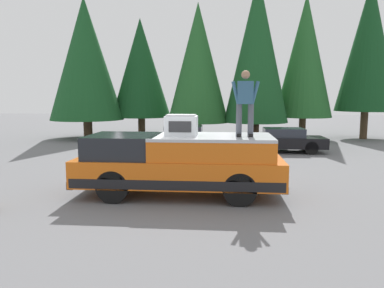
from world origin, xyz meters
TOP-DOWN VIEW (x-y plane):
  - ground_plane at (0.00, 0.00)m, footprint 90.00×90.00m
  - pickup_truck at (-0.29, -0.57)m, footprint 2.01×5.54m
  - compressor_unit at (-0.36, -0.63)m, footprint 0.65×0.84m
  - person_on_truck_bed at (-0.49, -2.29)m, footprint 0.29×0.72m
  - parked_car_black at (7.96, -4.56)m, footprint 1.64×4.10m
  - parked_car_grey at (8.76, 0.38)m, footprint 1.64×4.10m
  - conifer_far_left at (14.10, -10.61)m, footprint 3.71×3.71m
  - conifer_left at (13.63, -6.69)m, footprint 3.48×3.48m
  - conifer_center_left at (12.47, -3.66)m, footprint 3.83×3.83m
  - conifer_center_right at (12.60, -0.17)m, footprint 3.75×3.75m
  - conifer_right at (14.48, 3.78)m, footprint 3.94×3.94m
  - conifer_far_right at (12.91, 6.94)m, footprint 4.60×4.60m

SIDE VIEW (x-z plane):
  - ground_plane at x=0.00m, z-range 0.00..0.00m
  - parked_car_black at x=7.96m, z-range 0.00..1.16m
  - parked_car_grey at x=8.76m, z-range 0.00..1.16m
  - pickup_truck at x=-0.29m, z-range 0.05..1.70m
  - compressor_unit at x=-0.36m, z-range 1.65..2.21m
  - person_on_truck_bed at x=-0.49m, z-range 1.71..3.40m
  - conifer_right at x=14.48m, z-range 0.64..8.40m
  - conifer_center_right at x=12.60m, z-range 0.54..8.78m
  - conifer_far_right at x=12.91m, z-range 0.59..9.41m
  - conifer_left at x=13.63m, z-range 0.68..9.55m
  - conifer_center_left at x=12.47m, z-range 0.56..10.28m
  - conifer_far_left at x=14.10m, z-range 0.86..10.75m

